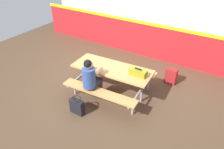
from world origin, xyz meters
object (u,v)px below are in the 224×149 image
picnic_table_main (112,74)px  student_nearer (91,78)px  backpack_dark (171,76)px  toolbox_grey (138,72)px  tote_bag_bright (77,106)px

picnic_table_main → student_nearer: (-0.21, -0.57, 0.13)m
picnic_table_main → backpack_dark: picnic_table_main is taller
student_nearer → toolbox_grey: bearing=35.2°
student_nearer → tote_bag_bright: (-0.04, -0.50, -0.51)m
backpack_dark → tote_bag_bright: (-1.38, -2.31, -0.02)m
tote_bag_bright → picnic_table_main: bearing=76.8°
backpack_dark → tote_bag_bright: 2.70m
student_nearer → tote_bag_bright: student_nearer is taller
student_nearer → backpack_dark: (1.34, 1.81, -0.49)m
student_nearer → tote_bag_bright: size_ratio=2.81×
toolbox_grey → picnic_table_main: bearing=-175.9°
backpack_dark → tote_bag_bright: size_ratio=1.02×
student_nearer → picnic_table_main: bearing=70.1°
student_nearer → backpack_dark: size_ratio=2.74×
toolbox_grey → student_nearer: bearing=-144.8°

